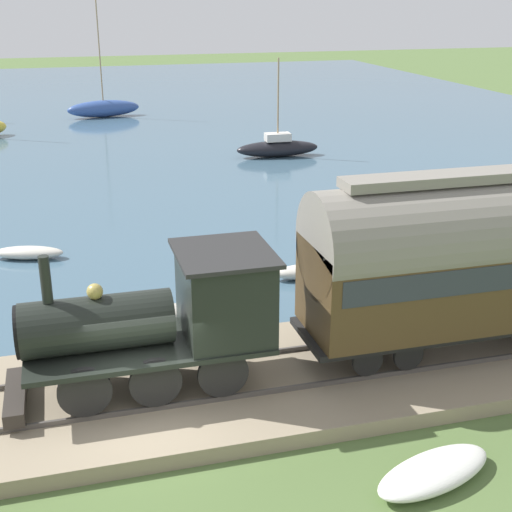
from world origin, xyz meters
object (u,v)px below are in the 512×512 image
passenger_coach (468,254)px  sailboat_black (278,147)px  rowboat_off_pier (28,253)px  steam_locomotive (170,312)px  beached_dinghy (434,472)px  sailboat_blue (104,108)px  rowboat_far_out (313,271)px  rowboat_near_shore (157,313)px

passenger_coach → sailboat_black: 25.21m
passenger_coach → sailboat_black: (24.95, -2.72, -2.43)m
passenger_coach → rowboat_off_pier: size_ratio=3.22×
steam_locomotive → beached_dinghy: bearing=-134.1°
passenger_coach → rowboat_off_pier: bearing=45.3°
sailboat_black → beached_dinghy: sailboat_black is taller
beached_dinghy → sailboat_black: bearing=-11.1°
passenger_coach → sailboat_blue: 42.59m
steam_locomotive → rowboat_far_out: 8.88m
sailboat_blue → rowboat_near_shore: sailboat_blue is taller
rowboat_off_pier → rowboat_near_shore: (-6.35, -3.80, -0.05)m
rowboat_near_shore → rowboat_far_out: bearing=-76.9°
rowboat_off_pier → rowboat_far_out: 10.40m
rowboat_off_pier → beached_dinghy: 17.26m
steam_locomotive → rowboat_off_pier: (10.94, 3.55, -2.07)m
passenger_coach → rowboat_far_out: size_ratio=3.00×
passenger_coach → sailboat_blue: size_ratio=0.93×
steam_locomotive → passenger_coach: size_ratio=0.72×
steam_locomotive → sailboat_black: bearing=-22.3°
rowboat_near_shore → beached_dinghy: (-8.93, -4.23, 0.04)m
steam_locomotive → rowboat_far_out: bearing=-42.2°
rowboat_off_pier → steam_locomotive: bearing=-146.8°
steam_locomotive → sailboat_blue: bearing=-1.9°
passenger_coach → beached_dinghy: (-4.34, 3.04, -2.76)m
rowboat_off_pier → rowboat_near_shore: size_ratio=1.03×
sailboat_black → rowboat_off_pier: (-14.01, 13.79, -0.31)m
rowboat_far_out → beached_dinghy: rowboat_far_out is taller
passenger_coach → rowboat_off_pier: (10.94, 11.07, -2.74)m
passenger_coach → rowboat_far_out: 7.16m
sailboat_black → beached_dinghy: bearing=171.0°
steam_locomotive → passenger_coach: (0.00, -7.51, 0.67)m
sailboat_blue → rowboat_far_out: sailboat_blue is taller
passenger_coach → beached_dinghy: size_ratio=2.85×
sailboat_blue → rowboat_near_shore: 37.52m
beached_dinghy → sailboat_blue: bearing=3.8°
passenger_coach → rowboat_far_out: bearing=14.9°
sailboat_black → sailboat_blue: sailboat_blue is taller
rowboat_off_pier → rowboat_near_shore: rowboat_off_pier is taller
passenger_coach → rowboat_near_shore: 9.04m
rowboat_far_out → beached_dinghy: bearing=176.6°
sailboat_blue → steam_locomotive: bearing=169.2°
steam_locomotive → sailboat_blue: size_ratio=0.67×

